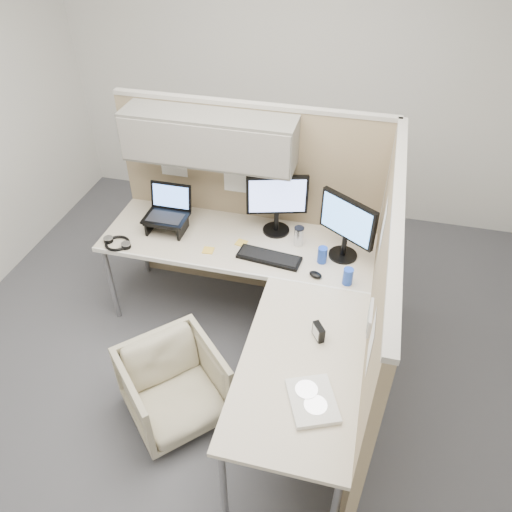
% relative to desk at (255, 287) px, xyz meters
% --- Properties ---
extents(ground, '(4.50, 4.50, 0.00)m').
position_rel_desk_xyz_m(ground, '(-0.12, -0.13, -0.69)').
color(ground, '#46464C').
rests_on(ground, ground).
extents(partition_back, '(2.00, 0.36, 1.63)m').
position_rel_desk_xyz_m(partition_back, '(-0.34, 0.70, 0.41)').
color(partition_back, '#9B8665').
rests_on(partition_back, ground).
extents(partition_right, '(0.07, 2.03, 1.63)m').
position_rel_desk_xyz_m(partition_right, '(0.78, -0.19, 0.13)').
color(partition_right, '#9B8665').
rests_on(partition_right, ground).
extents(desk, '(2.00, 1.98, 0.73)m').
position_rel_desk_xyz_m(desk, '(0.00, 0.00, 0.00)').
color(desk, beige).
rests_on(desk, ground).
extents(office_chair, '(0.80, 0.80, 0.60)m').
position_rel_desk_xyz_m(office_chair, '(-0.38, -0.60, -0.39)').
color(office_chair, beige).
rests_on(office_chair, ground).
extents(monitor_left, '(0.43, 0.20, 0.47)m').
position_rel_desk_xyz_m(monitor_left, '(0.01, 0.59, 0.32)').
color(monitor_left, black).
rests_on(monitor_left, desk).
extents(monitor_right, '(0.39, 0.27, 0.47)m').
position_rel_desk_xyz_m(monitor_right, '(0.53, 0.42, 0.32)').
color(monitor_right, black).
rests_on(monitor_right, desk).
extents(laptop_station, '(0.31, 0.27, 0.33)m').
position_rel_desk_xyz_m(laptop_station, '(-0.78, 0.43, 0.17)').
color(laptop_station, black).
rests_on(laptop_station, desk).
extents(keyboard, '(0.46, 0.20, 0.02)m').
position_rel_desk_xyz_m(keyboard, '(0.04, 0.26, 0.05)').
color(keyboard, black).
rests_on(keyboard, desk).
extents(mouse, '(0.11, 0.09, 0.03)m').
position_rel_desk_xyz_m(mouse, '(0.38, 0.15, 0.06)').
color(mouse, black).
rests_on(mouse, desk).
extents(travel_mug, '(0.07, 0.07, 0.15)m').
position_rel_desk_xyz_m(travel_mug, '(0.20, 0.47, 0.12)').
color(travel_mug, silver).
rests_on(travel_mug, desk).
extents(soda_can_green, '(0.07, 0.07, 0.12)m').
position_rel_desk_xyz_m(soda_can_green, '(0.59, 0.14, 0.10)').
color(soda_can_green, '#1E3FA5').
rests_on(soda_can_green, desk).
extents(soda_can_silver, '(0.07, 0.07, 0.12)m').
position_rel_desk_xyz_m(soda_can_silver, '(0.40, 0.32, 0.10)').
color(soda_can_silver, '#1E3FA5').
rests_on(soda_can_silver, desk).
extents(sticky_note_a, '(0.08, 0.08, 0.01)m').
position_rel_desk_xyz_m(sticky_note_a, '(-0.40, 0.24, 0.05)').
color(sticky_note_a, yellow).
rests_on(sticky_note_a, desk).
extents(sticky_note_d, '(0.09, 0.09, 0.01)m').
position_rel_desk_xyz_m(sticky_note_d, '(-0.20, 0.38, 0.05)').
color(sticky_note_d, yellow).
rests_on(sticky_note_d, desk).
extents(headphones, '(0.22, 0.21, 0.03)m').
position_rel_desk_xyz_m(headphones, '(-1.06, 0.15, 0.06)').
color(headphones, black).
rests_on(headphones, desk).
extents(paper_stack, '(0.33, 0.36, 0.03)m').
position_rel_desk_xyz_m(paper_stack, '(0.51, -0.83, 0.06)').
color(paper_stack, white).
rests_on(paper_stack, desk).
extents(desk_clock, '(0.08, 0.10, 0.10)m').
position_rel_desk_xyz_m(desk_clock, '(0.47, -0.38, 0.09)').
color(desk_clock, black).
rests_on(desk_clock, desk).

